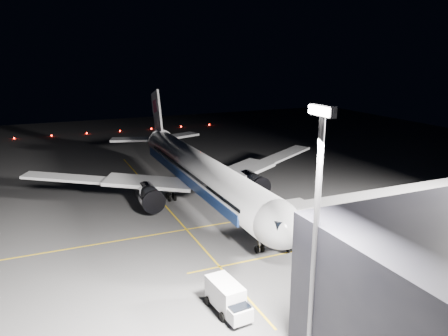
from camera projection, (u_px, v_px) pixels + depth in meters
ground at (201, 202)px, 72.40m from camera, size 200.00×200.00×0.00m
guide_line_main at (225, 223)px, 63.54m from camera, size 0.25×80.00×0.01m
guide_line_cross at (166, 207)px, 70.08m from camera, size 70.00×0.25×0.01m
guide_line_side at (333, 243)px, 56.76m from camera, size 0.25×40.00×0.01m
airliner at (199, 170)px, 72.02m from camera, size 61.48×54.22×16.64m
jet_bridge at (384, 202)px, 58.69m from camera, size 3.60×34.40×6.30m
floodlight_mast_south at (316, 220)px, 31.45m from camera, size 2.40×0.67×20.70m
taxiway_lights at (120, 131)px, 136.13m from camera, size 0.44×60.44×0.44m
service_truck at (228, 298)px, 41.37m from camera, size 5.91×2.94×2.93m
baggage_tug at (222, 174)px, 86.10m from camera, size 2.48×2.00×1.78m
safety_cone_a at (209, 187)px, 79.54m from camera, size 0.37×0.37×0.55m
safety_cone_b at (230, 202)px, 71.30m from camera, size 0.41×0.41×0.62m
safety_cone_c at (268, 186)px, 79.85m from camera, size 0.44×0.44×0.66m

